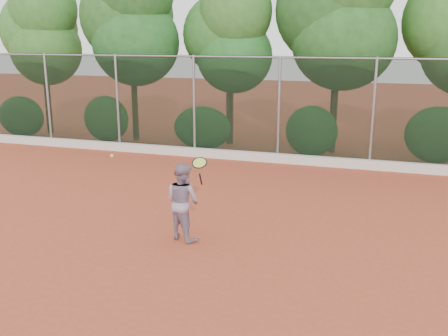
% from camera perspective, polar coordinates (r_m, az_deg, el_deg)
% --- Properties ---
extents(ground, '(80.00, 80.00, 0.00)m').
position_cam_1_polar(ground, '(10.59, -1.65, -7.87)').
color(ground, '#A64127').
rests_on(ground, ground).
extents(concrete_curb, '(24.00, 0.20, 0.30)m').
position_cam_1_polar(concrete_curb, '(16.84, 6.01, 1.14)').
color(concrete_curb, beige).
rests_on(concrete_curb, ground).
extents(tennis_player, '(0.96, 0.87, 1.61)m').
position_cam_1_polar(tennis_player, '(10.28, -4.74, -3.83)').
color(tennis_player, gray).
rests_on(tennis_player, ground).
extents(chainlink_fence, '(24.09, 0.09, 3.50)m').
position_cam_1_polar(chainlink_fence, '(16.70, 6.29, 6.99)').
color(chainlink_fence, black).
rests_on(chainlink_fence, ground).
extents(foliage_backdrop, '(23.70, 3.63, 7.55)m').
position_cam_1_polar(foliage_backdrop, '(18.61, 6.07, 15.63)').
color(foliage_backdrop, '#402D18').
rests_on(foliage_backdrop, ground).
extents(tennis_racket, '(0.34, 0.31, 0.58)m').
position_cam_1_polar(tennis_racket, '(9.75, -2.81, 0.38)').
color(tennis_racket, black).
rests_on(tennis_racket, ground).
extents(tennis_ball_in_flight, '(0.07, 0.07, 0.07)m').
position_cam_1_polar(tennis_ball_in_flight, '(10.11, -12.70, 1.37)').
color(tennis_ball_in_flight, yellow).
rests_on(tennis_ball_in_flight, ground).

